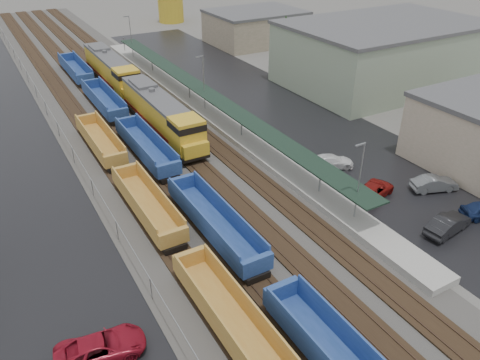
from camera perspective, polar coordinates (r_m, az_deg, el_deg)
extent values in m
cube|color=#302D2B|center=(71.02, -14.90, 9.09)|extent=(20.00, 160.00, 0.08)
cube|color=black|center=(69.84, -19.63, 8.08)|extent=(2.60, 160.00, 0.15)
cube|color=#473326|center=(69.69, -20.22, 8.03)|extent=(0.08, 160.00, 0.07)
cube|color=#473326|center=(69.91, -19.07, 8.30)|extent=(0.08, 160.00, 0.07)
cube|color=black|center=(70.54, -16.47, 8.82)|extent=(2.60, 160.00, 0.15)
cube|color=#473326|center=(70.36, -17.05, 8.77)|extent=(0.08, 160.00, 0.07)
cube|color=#473326|center=(70.65, -15.92, 9.03)|extent=(0.08, 160.00, 0.07)
cube|color=black|center=(71.47, -13.36, 9.52)|extent=(2.60, 160.00, 0.15)
cube|color=#473326|center=(71.25, -13.93, 9.48)|extent=(0.08, 160.00, 0.07)
cube|color=#473326|center=(71.62, -12.82, 9.72)|extent=(0.08, 160.00, 0.07)
cube|color=black|center=(72.60, -10.34, 10.17)|extent=(2.60, 160.00, 0.15)
cube|color=#473326|center=(72.34, -10.89, 10.14)|extent=(0.08, 160.00, 0.07)
cube|color=#473326|center=(72.79, -9.81, 10.37)|extent=(0.08, 160.00, 0.07)
cube|color=black|center=(69.12, -26.84, 6.18)|extent=(10.00, 160.00, 0.02)
cube|color=black|center=(69.54, 2.87, 9.60)|extent=(16.00, 100.00, 0.02)
cube|color=#9E9B93|center=(65.09, -4.28, 8.40)|extent=(3.00, 80.00, 0.70)
cylinder|color=gray|center=(45.35, 9.72, -0.05)|extent=(0.16, 0.16, 2.40)
cylinder|color=gray|center=(56.31, 0.18, 6.62)|extent=(0.16, 0.16, 2.40)
cylinder|color=gray|center=(68.82, -6.20, 10.91)|extent=(0.16, 0.16, 2.40)
cylinder|color=gray|center=(82.17, -10.67, 13.77)|extent=(0.16, 0.16, 2.40)
cylinder|color=gray|center=(96.00, -13.94, 15.77)|extent=(0.16, 0.16, 2.40)
cube|color=black|center=(64.09, -4.38, 10.77)|extent=(2.60, 65.00, 0.15)
cylinder|color=gray|center=(41.17, 14.27, -0.56)|extent=(0.12, 0.12, 8.00)
cube|color=gray|center=(39.05, 14.45, 4.18)|extent=(1.00, 0.15, 0.12)
cylinder|color=gray|center=(63.83, -4.41, 11.45)|extent=(0.12, 0.12, 8.00)
cube|color=gray|center=(62.49, -4.97, 14.75)|extent=(1.00, 0.15, 0.12)
cylinder|color=gray|center=(90.85, -13.11, 16.45)|extent=(0.12, 0.12, 8.00)
cube|color=gray|center=(89.92, -13.72, 18.80)|extent=(1.00, 0.15, 0.12)
cylinder|color=gray|center=(34.68, -10.78, -12.92)|extent=(0.08, 0.08, 2.00)
cylinder|color=gray|center=(40.76, -14.73, -6.01)|extent=(0.08, 0.08, 2.00)
cylinder|color=gray|center=(47.42, -17.55, -0.95)|extent=(0.08, 0.08, 2.00)
cylinder|color=gray|center=(54.43, -19.65, 2.84)|extent=(0.08, 0.08, 2.00)
cylinder|color=gray|center=(61.69, -21.28, 5.76)|extent=(0.08, 0.08, 2.00)
cylinder|color=gray|center=(69.11, -22.57, 8.04)|extent=(0.08, 0.08, 2.00)
cylinder|color=gray|center=(76.65, -23.62, 9.88)|extent=(0.08, 0.08, 2.00)
cylinder|color=gray|center=(84.27, -24.48, 11.39)|extent=(0.08, 0.08, 2.00)
cylinder|color=gray|center=(91.96, -25.21, 12.64)|extent=(0.08, 0.08, 2.00)
cylinder|color=gray|center=(99.69, -25.84, 13.70)|extent=(0.08, 0.08, 2.00)
cylinder|color=gray|center=(107.47, -26.38, 14.60)|extent=(0.08, 0.08, 2.00)
cylinder|color=gray|center=(115.27, -26.84, 15.38)|extent=(0.08, 0.08, 2.00)
cylinder|color=gray|center=(123.11, -27.26, 16.06)|extent=(0.08, 0.08, 2.00)
cube|color=gray|center=(68.78, -22.73, 8.81)|extent=(0.05, 160.00, 0.05)
cube|color=#91A38A|center=(79.68, 17.05, 14.44)|extent=(30.00, 20.00, 9.00)
cube|color=#59595B|center=(78.63, 17.59, 17.75)|extent=(30.60, 20.40, 0.50)
cube|color=gray|center=(101.84, 1.90, 18.02)|extent=(18.00, 14.00, 6.00)
cube|color=#59595B|center=(101.20, 1.93, 19.82)|extent=(18.36, 14.28, 0.50)
cylinder|color=#332316|center=(80.14, 5.33, 13.44)|extent=(0.50, 0.50, 3.00)
cone|color=black|center=(78.85, 5.51, 16.92)|extent=(4.40, 4.40, 7.00)
cube|color=black|center=(59.96, -9.65, 6.65)|extent=(3.21, 21.37, 0.43)
cube|color=gold|center=(60.21, -10.17, 8.57)|extent=(2.99, 17.10, 3.21)
cube|color=gold|center=(52.03, -6.46, 5.59)|extent=(3.21, 3.42, 3.63)
cube|color=black|center=(51.59, -6.53, 6.67)|extent=(3.26, 3.47, 0.75)
cube|color=gold|center=(50.89, -5.50, 3.72)|extent=(2.99, 1.07, 1.50)
cube|color=#59595B|center=(59.62, -10.32, 10.10)|extent=(3.05, 17.10, 0.37)
cube|color=maroon|center=(60.25, -11.41, 7.14)|extent=(0.04, 17.10, 0.37)
cube|color=maroon|center=(61.16, -8.73, 7.75)|extent=(0.04, 17.10, 0.37)
cube|color=black|center=(60.13, -9.61, 6.27)|extent=(2.35, 6.41, 0.64)
cube|color=black|center=(53.75, -6.70, 3.63)|extent=(2.56, 4.27, 0.53)
cube|color=black|center=(66.67, -12.00, 8.56)|extent=(2.56, 4.27, 0.53)
cylinder|color=#59595B|center=(60.47, -10.71, 10.67)|extent=(0.75, 0.75, 0.53)
cube|color=#59595B|center=(63.37, -11.75, 11.42)|extent=(2.56, 4.27, 0.53)
cube|color=black|center=(78.87, -15.36, 11.77)|extent=(3.21, 21.37, 0.43)
cube|color=gold|center=(79.35, -15.76, 13.20)|extent=(2.99, 17.10, 3.21)
cube|color=gold|center=(70.58, -13.63, 11.62)|extent=(3.21, 3.42, 3.63)
cube|color=black|center=(70.27, -13.74, 12.44)|extent=(3.26, 3.47, 0.75)
cube|color=gold|center=(69.17, -13.03, 10.37)|extent=(2.99, 1.07, 1.50)
cube|color=#59595B|center=(78.90, -15.94, 14.39)|extent=(3.05, 17.10, 0.37)
cube|color=maroon|center=(79.37, -16.70, 12.10)|extent=(0.04, 17.10, 0.37)
cube|color=maroon|center=(80.07, -14.57, 12.55)|extent=(0.04, 17.10, 0.37)
cube|color=black|center=(79.00, -15.32, 11.48)|extent=(2.35, 6.41, 0.64)
cube|color=black|center=(72.11, -13.62, 10.02)|extent=(2.56, 4.27, 0.53)
cube|color=black|center=(85.93, -16.77, 12.82)|extent=(2.56, 4.27, 0.53)
cylinder|color=#59595B|center=(79.82, -16.19, 14.77)|extent=(0.75, 0.75, 0.53)
cube|color=#59595B|center=(82.86, -16.80, 15.18)|extent=(2.56, 4.27, 0.53)
cube|color=#B58032|center=(32.30, -1.32, -16.67)|extent=(2.55, 12.06, 0.25)
cube|color=#B58032|center=(31.27, -3.40, -16.35)|extent=(0.15, 12.06, 1.77)
cube|color=#B58032|center=(32.08, 0.65, -14.79)|extent=(0.15, 12.06, 1.77)
cube|color=#B58032|center=(35.95, -6.18, -9.53)|extent=(2.55, 0.49, 1.38)
cube|color=black|center=(36.11, -5.63, -11.35)|extent=(1.96, 2.16, 0.49)
cube|color=#B58032|center=(43.45, -11.22, -3.31)|extent=(2.55, 12.06, 0.25)
cube|color=#B58032|center=(42.70, -12.88, -2.76)|extent=(0.15, 12.06, 1.77)
cube|color=#B58032|center=(43.29, -9.82, -1.91)|extent=(0.15, 12.06, 1.77)
cube|color=#B58032|center=(38.19, -8.09, -6.96)|extent=(2.55, 0.49, 1.38)
cube|color=#B58032|center=(48.28, -13.84, 0.94)|extent=(2.55, 0.49, 1.38)
cube|color=black|center=(39.30, -8.38, -7.57)|extent=(1.96, 2.16, 0.49)
cube|color=black|center=(48.17, -13.45, -0.42)|extent=(1.96, 2.16, 0.49)
cube|color=#B58032|center=(56.68, -16.62, 4.29)|extent=(2.55, 12.06, 0.25)
cube|color=#B58032|center=(56.11, -17.95, 4.80)|extent=(0.15, 12.06, 1.77)
cube|color=#B58032|center=(56.56, -15.56, 5.39)|extent=(0.15, 12.06, 1.77)
cube|color=#B58032|center=(50.90, -14.88, 2.39)|extent=(2.55, 0.49, 1.38)
cube|color=#B58032|center=(62.04, -18.24, 6.99)|extent=(2.55, 0.49, 1.38)
cube|color=black|center=(51.94, -14.96, 1.73)|extent=(1.96, 2.16, 0.49)
cube|color=black|center=(61.78, -17.94, 5.94)|extent=(1.96, 2.16, 0.49)
cube|color=navy|center=(30.21, 15.00, -19.68)|extent=(0.15, 13.30, 1.85)
cube|color=navy|center=(33.19, 5.03, -13.39)|extent=(2.67, 0.51, 1.44)
cube|color=black|center=(33.50, 5.67, -15.38)|extent=(2.05, 2.26, 0.51)
cube|color=navy|center=(40.30, -3.10, -5.60)|extent=(2.67, 13.30, 0.26)
cube|color=navy|center=(39.32, -4.81, -5.05)|extent=(0.15, 13.30, 1.85)
cube|color=navy|center=(40.25, -1.51, -4.01)|extent=(0.15, 13.30, 1.85)
cube|color=navy|center=(35.14, 2.07, -10.33)|extent=(2.67, 0.51, 1.44)
cube|color=navy|center=(45.17, -7.11, -0.42)|extent=(2.67, 0.51, 1.44)
cube|color=black|center=(36.27, 1.43, -10.93)|extent=(2.05, 2.26, 0.51)
cube|color=black|center=(45.13, -6.66, -1.94)|extent=(2.05, 2.26, 0.51)
cube|color=navy|center=(53.87, -11.36, 3.64)|extent=(2.67, 13.30, 0.26)
cube|color=navy|center=(53.15, -12.76, 4.21)|extent=(0.15, 13.30, 1.85)
cube|color=navy|center=(53.84, -10.18, 4.84)|extent=(0.15, 13.30, 1.85)
cube|color=navy|center=(47.76, -8.64, 1.27)|extent=(2.67, 0.51, 1.44)
cube|color=navy|center=(59.59, -13.70, 6.78)|extent=(2.67, 0.51, 1.44)
cube|color=black|center=(48.85, -8.87, 0.57)|extent=(2.05, 2.26, 0.51)
cube|color=black|center=(59.35, -13.37, 5.64)|extent=(2.05, 2.26, 0.51)
cube|color=navy|center=(68.93, -16.22, 9.00)|extent=(2.67, 13.30, 0.26)
cube|color=navy|center=(68.36, -17.37, 9.48)|extent=(0.15, 13.30, 1.85)
cube|color=navy|center=(68.90, -15.30, 9.95)|extent=(0.15, 13.30, 1.85)
cube|color=navy|center=(62.44, -14.60, 7.75)|extent=(2.67, 0.51, 1.44)
cube|color=navy|center=(75.04, -17.73, 11.05)|extent=(2.67, 0.51, 1.44)
cube|color=black|center=(63.47, -14.68, 7.10)|extent=(2.05, 2.26, 0.51)
cube|color=black|center=(74.69, -17.47, 10.17)|extent=(2.05, 2.26, 0.51)
cube|color=navy|center=(84.68, -19.37, 12.37)|extent=(2.67, 13.30, 0.26)
cube|color=navy|center=(84.22, -20.34, 12.77)|extent=(0.15, 13.30, 1.85)
cube|color=navy|center=(84.66, -18.62, 13.15)|extent=(0.15, 13.30, 1.85)
cube|color=navy|center=(78.02, -18.32, 11.67)|extent=(2.67, 0.51, 1.44)
cube|color=navy|center=(91.01, -20.43, 13.83)|extent=(2.67, 0.51, 1.44)
cube|color=black|center=(79.00, -18.33, 11.09)|extent=(2.05, 2.26, 0.51)
cube|color=black|center=(90.59, -20.22, 13.11)|extent=(2.05, 2.26, 0.51)
cylinder|color=gold|center=(123.55, -8.43, 19.92)|extent=(6.12, 6.12, 6.12)
imported|color=maroon|center=(32.05, -16.60, -19.01)|extent=(3.22, 5.83, 1.54)
imported|color=black|center=(44.31, 24.00, -4.96)|extent=(2.36, 5.11, 1.62)
imported|color=maroon|center=(47.28, 15.97, -1.18)|extent=(3.74, 5.59, 1.42)
imported|color=white|center=(51.57, 11.03, 2.23)|extent=(3.84, 5.30, 1.43)
imported|color=slate|center=(50.25, 22.59, -0.42)|extent=(3.10, 4.88, 1.52)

